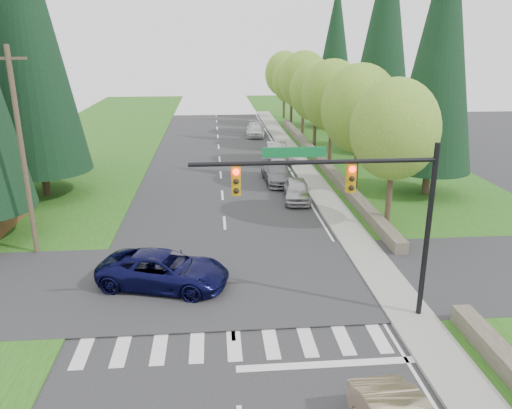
{
  "coord_description": "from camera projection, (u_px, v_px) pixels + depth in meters",
  "views": [
    {
      "loc": [
        -0.54,
        -11.89,
        10.17
      ],
      "look_at": [
        1.4,
        10.32,
        2.8
      ],
      "focal_mm": 35.0,
      "sensor_mm": 36.0,
      "label": 1
    }
  ],
  "objects": [
    {
      "name": "ground",
      "position": [
        239.0,
        408.0,
        14.48
      ],
      "size": [
        120.0,
        120.0,
        0.0
      ],
      "primitive_type": "plane",
      "color": "#28282B",
      "rests_on": "ground"
    },
    {
      "name": "grass_east",
      "position": [
        411.0,
        194.0,
        34.46
      ],
      "size": [
        14.0,
        110.0,
        0.06
      ],
      "primitive_type": "cube",
      "color": "#1F5316",
      "rests_on": "ground"
    },
    {
      "name": "grass_west",
      "position": [
        22.0,
        204.0,
        32.31
      ],
      "size": [
        14.0,
        110.0,
        0.06
      ],
      "primitive_type": "cube",
      "color": "#1F5316",
      "rests_on": "ground"
    },
    {
      "name": "cross_street",
      "position": [
        229.0,
        282.0,
        22.05
      ],
      "size": [
        120.0,
        8.0,
        0.1
      ],
      "primitive_type": "cube",
      "color": "#28282B",
      "rests_on": "ground"
    },
    {
      "name": "sidewalk_east",
      "position": [
        318.0,
        188.0,
        35.84
      ],
      "size": [
        1.8,
        80.0,
        0.13
      ],
      "primitive_type": "cube",
      "color": "gray",
      "rests_on": "ground"
    },
    {
      "name": "curb_east",
      "position": [
        306.0,
        188.0,
        35.77
      ],
      "size": [
        0.2,
        80.0,
        0.13
      ],
      "primitive_type": "cube",
      "color": "gray",
      "rests_on": "ground"
    },
    {
      "name": "stone_wall_north",
      "position": [
        319.0,
        158.0,
        43.46
      ],
      "size": [
        0.7,
        40.0,
        0.7
      ],
      "primitive_type": "cube",
      "color": "#4C4438",
      "rests_on": "ground"
    },
    {
      "name": "traffic_signal",
      "position": [
        355.0,
        195.0,
        17.53
      ],
      "size": [
        8.7,
        0.37,
        6.8
      ],
      "color": "black",
      "rests_on": "ground"
    },
    {
      "name": "utility_pole",
      "position": [
        22.0,
        152.0,
        23.43
      ],
      "size": [
        1.6,
        0.24,
        10.0
      ],
      "color": "#473828",
      "rests_on": "ground"
    },
    {
      "name": "decid_tree_0",
      "position": [
        395.0,
        130.0,
        26.73
      ],
      "size": [
        4.8,
        4.8,
        8.37
      ],
      "color": "#38281C",
      "rests_on": "ground"
    },
    {
      "name": "decid_tree_1",
      "position": [
        360.0,
        109.0,
        33.29
      ],
      "size": [
        5.2,
        5.2,
        8.8
      ],
      "color": "#38281C",
      "rests_on": "ground"
    },
    {
      "name": "decid_tree_2",
      "position": [
        333.0,
        96.0,
        39.86
      ],
      "size": [
        5.0,
        5.0,
        8.82
      ],
      "color": "#38281C",
      "rests_on": "ground"
    },
    {
      "name": "decid_tree_3",
      "position": [
        316.0,
        91.0,
        46.57
      ],
      "size": [
        5.0,
        5.0,
        8.55
      ],
      "color": "#38281C",
      "rests_on": "ground"
    },
    {
      "name": "decid_tree_4",
      "position": [
        304.0,
        81.0,
        53.07
      ],
      "size": [
        5.4,
        5.4,
        9.18
      ],
      "color": "#38281C",
      "rests_on": "ground"
    },
    {
      "name": "decid_tree_5",
      "position": [
        292.0,
        81.0,
        59.84
      ],
      "size": [
        4.8,
        4.8,
        8.3
      ],
      "color": "#38281C",
      "rests_on": "ground"
    },
    {
      "name": "decid_tree_6",
      "position": [
        284.0,
        74.0,
        66.37
      ],
      "size": [
        5.2,
        5.2,
        8.86
      ],
      "color": "#38281C",
      "rests_on": "ground"
    },
    {
      "name": "conifer_w_c",
      "position": [
        24.0,
        21.0,
        30.75
      ],
      "size": [
        6.46,
        6.46,
        20.8
      ],
      "color": "#38281C",
      "rests_on": "ground"
    },
    {
      "name": "conifer_w_e",
      "position": [
        26.0,
        38.0,
        36.58
      ],
      "size": [
        5.78,
        5.78,
        18.8
      ],
      "color": "#38281C",
      "rests_on": "ground"
    },
    {
      "name": "conifer_e_a",
      "position": [
        441.0,
        46.0,
        31.48
      ],
      "size": [
        5.44,
        5.44,
        17.8
      ],
      "color": "#38281C",
      "rests_on": "ground"
    },
    {
      "name": "conifer_e_b",
      "position": [
        385.0,
        33.0,
        44.49
      ],
      "size": [
        6.12,
        6.12,
        19.8
      ],
      "color": "#38281C",
      "rests_on": "ground"
    },
    {
      "name": "conifer_e_c",
      "position": [
        335.0,
        48.0,
        58.12
      ],
      "size": [
        5.1,
        5.1,
        16.8
      ],
      "color": "#38281C",
      "rests_on": "ground"
    },
    {
      "name": "suv_navy",
      "position": [
        164.0,
        270.0,
        21.4
      ],
      "size": [
        6.07,
        4.01,
        1.55
      ],
      "primitive_type": "imported",
      "rotation": [
        0.0,
        0.0,
        1.29
      ],
      "color": "#0B0C38",
      "rests_on": "ground"
    },
    {
      "name": "parked_car_a",
      "position": [
        297.0,
        190.0,
        33.05
      ],
      "size": [
        2.12,
        4.35,
        1.43
      ],
      "primitive_type": "imported",
      "rotation": [
        0.0,
        0.0,
        -0.11
      ],
      "color": "#ACACB0",
      "rests_on": "ground"
    },
    {
      "name": "parked_car_b",
      "position": [
        278.0,
        173.0,
        37.24
      ],
      "size": [
        2.23,
        5.02,
        1.43
      ],
      "primitive_type": "imported",
      "rotation": [
        0.0,
        0.0,
        0.04
      ],
      "color": "slate",
      "rests_on": "ground"
    },
    {
      "name": "parked_car_c",
      "position": [
        277.0,
        152.0,
        43.7
      ],
      "size": [
        1.96,
        4.97,
        1.61
      ],
      "primitive_type": "imported",
      "rotation": [
        0.0,
        0.0,
        -0.05
      ],
      "color": "#9D9DA1",
      "rests_on": "ground"
    },
    {
      "name": "parked_car_d",
      "position": [
        256.0,
        130.0,
        55.01
      ],
      "size": [
        2.08,
        4.22,
        1.38
      ],
      "primitive_type": "imported",
      "rotation": [
        0.0,
        0.0,
        -0.11
      ],
      "color": "white",
      "rests_on": "ground"
    },
    {
      "name": "parked_car_e",
      "position": [
        255.0,
        129.0,
        55.56
      ],
      "size": [
        2.36,
        5.02,
        1.41
      ],
      "primitive_type": "imported",
      "rotation": [
        0.0,
        0.0,
        -0.08
      ],
      "color": "#B3B4B8",
      "rests_on": "ground"
    }
  ]
}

